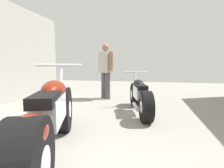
% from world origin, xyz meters
% --- Properties ---
extents(ground_plane, '(15.23, 15.23, 0.00)m').
position_xyz_m(ground_plane, '(0.00, 3.10, 0.00)').
color(ground_plane, gray).
extents(motorcycle_maroon_cruiser, '(1.03, 2.17, 1.04)m').
position_xyz_m(motorcycle_maroon_cruiser, '(-0.55, 1.82, 0.43)').
color(motorcycle_maroon_cruiser, black).
rests_on(motorcycle_maroon_cruiser, ground_plane).
extents(motorcycle_black_naked, '(0.71, 1.83, 0.86)m').
position_xyz_m(motorcycle_black_naked, '(0.31, 3.86, 0.36)').
color(motorcycle_black_naked, black).
rests_on(motorcycle_black_naked, ground_plane).
extents(mechanic_in_blue, '(0.58, 0.49, 1.63)m').
position_xyz_m(mechanic_in_blue, '(-0.79, 5.26, 0.92)').
color(mechanic_in_blue, '#4C4C4C').
rests_on(mechanic_in_blue, ground_plane).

